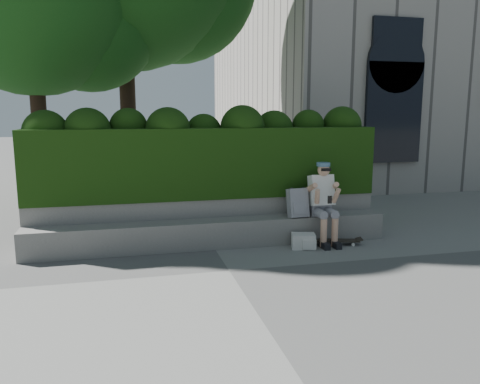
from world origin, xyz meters
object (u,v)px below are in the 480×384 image
object	(u,v)px
backpack_plaid	(298,203)
backpack_ground	(303,241)
person	(323,199)
skateboard	(336,241)

from	to	relation	value
backpack_plaid	backpack_ground	distance (m)	0.67
person	backpack_plaid	size ratio (longest dim) A/B	2.82
skateboard	backpack_ground	xyz separation A→B (m)	(-0.62, -0.06, 0.05)
person	skateboard	xyz separation A→B (m)	(0.18, -0.20, -0.68)
person	skateboard	bearing A→B (deg)	-48.79
skateboard	backpack_ground	size ratio (longest dim) A/B	2.12
backpack_ground	backpack_plaid	bearing A→B (deg)	101.14
skateboard	backpack_ground	world-z (taller)	backpack_ground
backpack_plaid	skateboard	bearing A→B (deg)	-29.65
person	backpack_plaid	distance (m)	0.43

